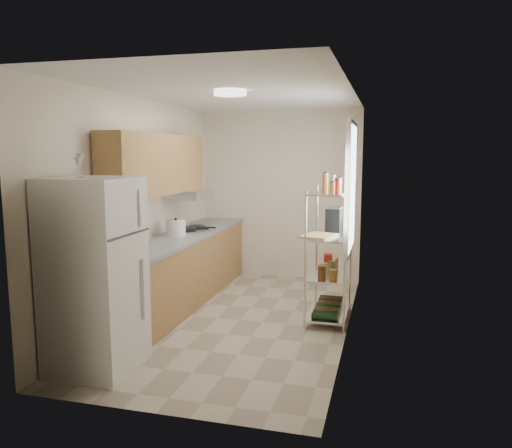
{
  "coord_description": "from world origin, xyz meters",
  "views": [
    {
      "loc": [
        1.63,
        -5.41,
        1.95
      ],
      "look_at": [
        0.13,
        0.25,
        1.11
      ],
      "focal_mm": 35.0,
      "sensor_mm": 36.0,
      "label": 1
    }
  ],
  "objects_px": {
    "espresso_machine": "(334,219)",
    "cutting_board": "(319,236)",
    "frying_pan_large": "(187,229)",
    "refrigerator": "(95,275)",
    "rice_cooker": "(176,228)"
  },
  "relations": [
    {
      "from": "frying_pan_large",
      "to": "rice_cooker",
      "type": "bearing_deg",
      "value": -106.14
    },
    {
      "from": "refrigerator",
      "to": "rice_cooker",
      "type": "relative_size",
      "value": 7.05
    },
    {
      "from": "refrigerator",
      "to": "cutting_board",
      "type": "distance_m",
      "value": 2.45
    },
    {
      "from": "frying_pan_large",
      "to": "cutting_board",
      "type": "height_order",
      "value": "cutting_board"
    },
    {
      "from": "frying_pan_large",
      "to": "refrigerator",
      "type": "bearing_deg",
      "value": -106.38
    },
    {
      "from": "rice_cooker",
      "to": "espresso_machine",
      "type": "height_order",
      "value": "espresso_machine"
    },
    {
      "from": "frying_pan_large",
      "to": "cutting_board",
      "type": "xyz_separation_m",
      "value": [
        1.88,
        -0.68,
        0.1
      ]
    },
    {
      "from": "refrigerator",
      "to": "cutting_board",
      "type": "bearing_deg",
      "value": 43.54
    },
    {
      "from": "espresso_machine",
      "to": "cutting_board",
      "type": "bearing_deg",
      "value": -100.97
    },
    {
      "from": "frying_pan_large",
      "to": "espresso_machine",
      "type": "height_order",
      "value": "espresso_machine"
    },
    {
      "from": "cutting_board",
      "to": "refrigerator",
      "type": "bearing_deg",
      "value": -136.46
    },
    {
      "from": "rice_cooker",
      "to": "cutting_board",
      "type": "distance_m",
      "value": 1.88
    },
    {
      "from": "rice_cooker",
      "to": "frying_pan_large",
      "type": "distance_m",
      "value": 0.4
    },
    {
      "from": "refrigerator",
      "to": "espresso_machine",
      "type": "distance_m",
      "value": 2.87
    },
    {
      "from": "frying_pan_large",
      "to": "espresso_machine",
      "type": "relative_size",
      "value": 0.88
    }
  ]
}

